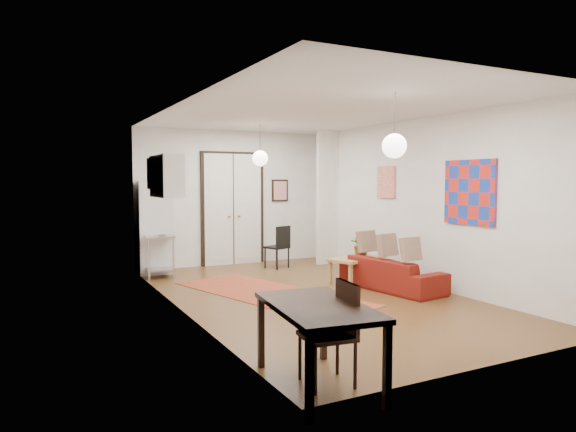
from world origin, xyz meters
name	(u,v)px	position (x,y,z in m)	size (l,w,h in m)	color
floor	(312,295)	(0.00, 0.00, 0.00)	(7.00, 7.00, 0.00)	brown
ceiling	(312,111)	(0.00, 0.00, 2.90)	(4.20, 7.00, 0.02)	silver
wall_back	(232,198)	(0.00, 3.50, 1.45)	(4.20, 0.02, 2.90)	white
wall_front	(492,220)	(0.00, -3.50, 1.45)	(4.20, 0.02, 2.90)	white
wall_left	(181,208)	(-2.10, 0.00, 1.45)	(0.02, 7.00, 2.90)	white
wall_right	(416,202)	(2.10, 0.00, 1.45)	(0.02, 7.00, 2.90)	white
double_doors	(233,209)	(0.00, 3.46, 1.20)	(1.44, 0.06, 2.50)	white
stub_partition	(327,198)	(1.85, 2.55, 1.45)	(0.50, 0.10, 2.90)	white
wall_cabinet	(167,176)	(-1.92, 1.50, 1.90)	(0.35, 1.00, 0.70)	silver
painting_popart	(470,192)	(2.08, -1.25, 1.65)	(0.05, 1.00, 1.00)	red
painting_abstract	(386,182)	(2.08, 0.80, 1.80)	(0.05, 0.50, 0.60)	beige
poster_back	(280,190)	(1.15, 3.47, 1.60)	(0.40, 0.03, 0.50)	red
print_left	(151,173)	(-2.07, 2.00, 1.95)	(0.03, 0.44, 0.54)	#9F6142
pendant_back	(260,158)	(0.00, 2.00, 2.25)	(0.30, 0.30, 0.80)	white
pendant_front	(394,146)	(0.00, -2.00, 2.25)	(0.30, 0.30, 0.80)	white
kilim_rug	(270,294)	(-0.54, 0.40, 0.00)	(1.33, 3.56, 0.01)	#BA492E
sofa	(392,273)	(1.42, -0.22, 0.27)	(1.86, 0.73, 0.54)	maroon
coffee_table	(356,261)	(1.23, 0.53, 0.39)	(1.15, 0.85, 0.46)	tan
potted_plant	(361,245)	(1.33, 0.53, 0.68)	(0.35, 0.40, 0.44)	#326D31
kitchen_counter	(159,249)	(-1.75, 2.90, 0.50)	(0.66, 1.10, 0.80)	#B1B5B6
bowl	(162,234)	(-1.75, 2.60, 0.82)	(0.19, 0.19, 0.05)	silver
soap_bottle	(156,229)	(-1.75, 3.15, 0.88)	(0.07, 0.08, 0.17)	#5195B1
fridge	(155,227)	(-1.75, 3.15, 0.91)	(0.64, 0.64, 1.82)	silver
dining_table	(318,313)	(-1.75, -3.15, 0.66)	(0.93, 1.42, 0.74)	black
dining_chair_near	(322,324)	(-1.65, -3.06, 0.53)	(0.49, 0.65, 0.92)	#3C2013
dining_chair_far	(322,324)	(-1.65, -3.06, 0.53)	(0.49, 0.65, 0.92)	#3C2013
black_side_chair	(275,243)	(0.63, 2.66, 0.52)	(0.52, 0.53, 0.89)	black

